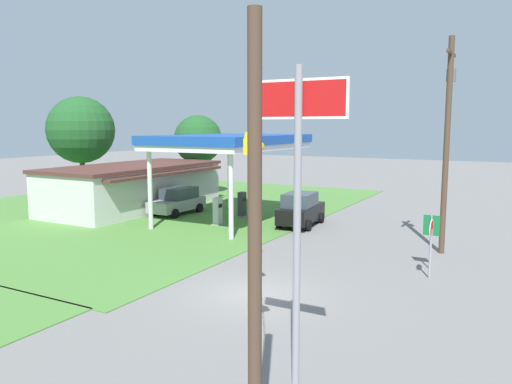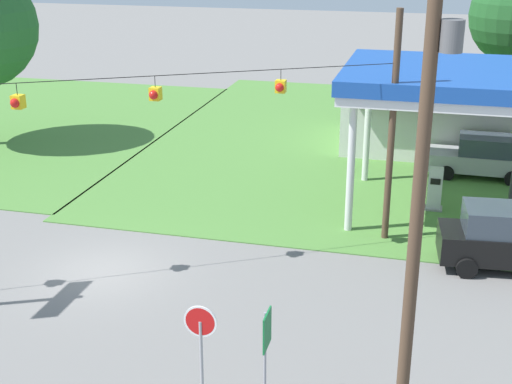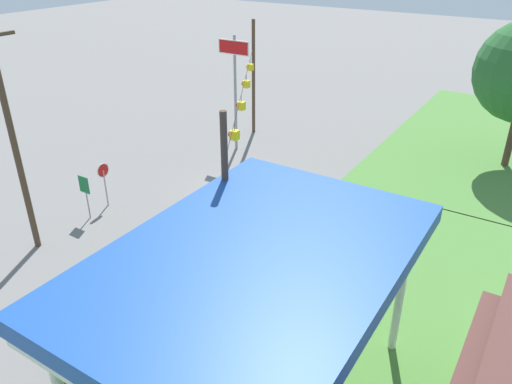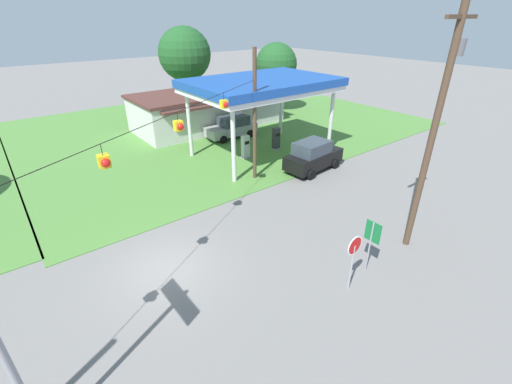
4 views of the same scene
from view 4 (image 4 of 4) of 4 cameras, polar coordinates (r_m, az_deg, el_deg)
name	(u,v)px [view 4 (image 4 of 4)]	position (r m, az deg, el deg)	size (l,w,h in m)	color
ground_plane	(166,270)	(15.60, -14.73, -12.39)	(160.00, 160.00, 0.00)	slate
grass_verge_station_corner	(220,123)	(35.29, -5.94, 11.32)	(36.00, 28.00, 0.04)	#4C7F38
gas_station_canopy	(262,86)	(25.78, 0.95, 17.27)	(10.53, 7.16, 5.70)	silver
gas_station_store	(209,109)	(34.23, -7.83, 13.62)	(14.17, 7.03, 3.36)	silver
fuel_pump_near	(245,147)	(26.02, -1.77, 7.43)	(0.71, 0.56, 1.77)	gray
fuel_pump_far	(276,139)	(27.83, 3.37, 8.75)	(0.71, 0.56, 1.77)	gray
car_at_pumps_front	(313,156)	(24.14, 9.48, 5.97)	(4.58, 2.42, 2.13)	black
car_at_pumps_rear	(232,127)	(30.72, -4.05, 10.79)	(4.53, 2.18, 1.91)	#9E9EA3
stop_sign_roadside	(354,252)	(13.61, 15.99, -9.56)	(0.80, 0.08, 2.50)	#99999E
route_sign	(372,237)	(14.84, 18.73, -7.10)	(0.10, 0.70, 2.40)	gray
utility_pole_main	(436,124)	(15.77, 27.77, 9.99)	(2.20, 0.44, 10.51)	#4C3828
signal_span_gantry	(152,176)	(13.26, -16.97, 2.60)	(17.68, 10.24, 8.15)	#4C3828
tree_behind_station	(185,54)	(40.74, -11.82, 21.56)	(5.66, 5.66, 8.77)	#4C3828
tree_far_back	(276,64)	(38.81, 3.39, 20.45)	(4.37, 4.37, 7.24)	#4C3828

